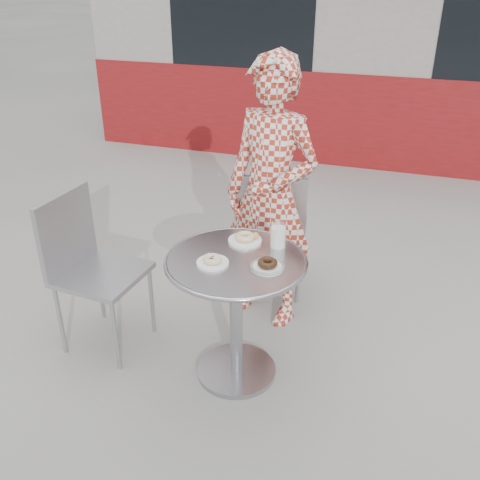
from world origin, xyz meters
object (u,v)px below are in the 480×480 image
(chair_far, at_px, (273,252))
(seated_person, at_px, (271,196))
(plate_far, at_px, (246,238))
(plate_near, at_px, (213,261))
(chair_left, at_px, (104,301))
(plate_checker, at_px, (267,265))
(milk_cup, at_px, (278,236))
(bistro_table, at_px, (236,289))

(chair_far, xyz_separation_m, seated_person, (0.05, -0.29, 0.54))
(plate_far, height_order, plate_near, plate_far)
(chair_left, height_order, seated_person, seated_person)
(chair_left, height_order, plate_far, chair_left)
(chair_left, height_order, plate_near, chair_left)
(plate_far, xyz_separation_m, plate_checker, (0.18, -0.23, -0.00))
(seated_person, bearing_deg, plate_far, -74.21)
(chair_left, bearing_deg, seated_person, -49.52)
(milk_cup, bearing_deg, seated_person, 110.07)
(seated_person, height_order, plate_far, seated_person)
(plate_far, bearing_deg, bistro_table, -86.17)
(bistro_table, bearing_deg, milk_cup, 49.86)
(bistro_table, relative_size, plate_checker, 4.33)
(bistro_table, distance_m, seated_person, 0.68)
(plate_far, bearing_deg, chair_left, -168.11)
(chair_left, relative_size, plate_checker, 5.49)
(seated_person, height_order, milk_cup, seated_person)
(plate_far, bearing_deg, milk_cup, -1.11)
(seated_person, bearing_deg, plate_near, -79.87)
(chair_far, distance_m, plate_checker, 1.08)
(seated_person, xyz_separation_m, plate_near, (-0.10, -0.70, -0.07))
(chair_left, bearing_deg, plate_near, -93.55)
(plate_far, bearing_deg, plate_checker, -51.14)
(chair_far, relative_size, seated_person, 0.55)
(chair_left, relative_size, milk_cup, 7.05)
(chair_left, height_order, milk_cup, chair_left)
(seated_person, relative_size, plate_checker, 9.72)
(milk_cup, bearing_deg, chair_far, 106.02)
(bistro_table, bearing_deg, plate_far, 93.83)
(chair_far, relative_size, plate_near, 5.63)
(chair_far, bearing_deg, chair_left, 39.20)
(seated_person, distance_m, plate_far, 0.43)
(plate_near, height_order, plate_checker, plate_checker)
(chair_far, bearing_deg, plate_checker, 92.99)
(chair_far, bearing_deg, plate_far, 82.74)
(chair_left, distance_m, plate_checker, 1.09)
(plate_near, bearing_deg, bistro_table, 39.03)
(chair_left, relative_size, plate_far, 5.22)
(plate_near, relative_size, milk_cup, 1.21)
(seated_person, relative_size, milk_cup, 12.47)
(plate_far, distance_m, plate_checker, 0.29)
(seated_person, height_order, plate_near, seated_person)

